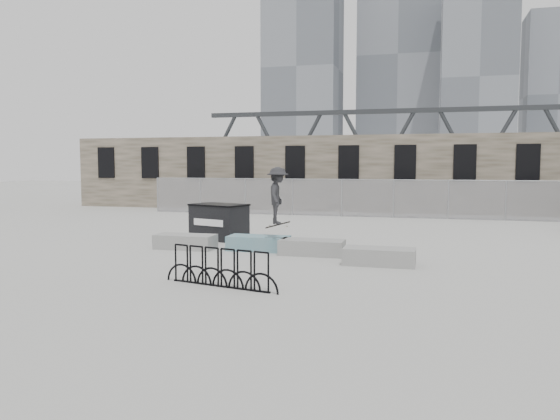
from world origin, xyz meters
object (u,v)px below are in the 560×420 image
object	(u,v)px
planter_center_right	(312,247)
dumpster	(219,222)
planter_offset	(379,256)
skateboarder	(278,196)
planter_center_left	(258,243)
planter_far_left	(185,241)
bike_rack	(220,268)

from	to	relation	value
planter_center_right	dumpster	world-z (taller)	dumpster
planter_center_right	planter_offset	bearing A→B (deg)	-27.67
skateboarder	planter_center_left	bearing A→B (deg)	52.11
planter_far_left	dumpster	world-z (taller)	dumpster
planter_far_left	planter_center_left	size ratio (longest dim) A/B	1.00
planter_offset	bike_rack	xyz separation A→B (m)	(-3.32, -3.76, 0.18)
planter_center_left	planter_center_right	xyz separation A→B (m)	(1.89, -0.39, 0.00)
planter_center_left	planter_center_right	distance (m)	1.93
dumpster	skateboarder	distance (m)	4.06
planter_center_left	planter_offset	distance (m)	4.34
planter_center_right	planter_offset	distance (m)	2.46
planter_center_left	skateboarder	size ratio (longest dim) A/B	1.02
planter_far_left	planter_offset	distance (m)	6.66
planter_center_left	skateboarder	world-z (taller)	skateboarder
planter_center_left	planter_far_left	bearing A→B (deg)	-173.23
planter_center_left	dumpster	world-z (taller)	dumpster
dumpster	planter_center_left	bearing A→B (deg)	-25.14
planter_center_right	bike_rack	world-z (taller)	bike_rack
skateboarder	bike_rack	bearing A→B (deg)	169.05
planter_center_left	planter_offset	xyz separation A→B (m)	(4.06, -1.53, 0.00)
bike_rack	skateboarder	world-z (taller)	skateboarder
planter_far_left	planter_center_left	world-z (taller)	same
dumpster	bike_rack	distance (m)	7.96
planter_offset	bike_rack	world-z (taller)	bike_rack
planter_center_right	skateboarder	bearing A→B (deg)	-179.73
planter_far_left	planter_center_left	distance (m)	2.50
planter_offset	skateboarder	size ratio (longest dim) A/B	1.02
bike_rack	dumpster	bearing A→B (deg)	111.87
planter_far_left	planter_offset	world-z (taller)	same
planter_center_left	dumpster	xyz separation A→B (m)	(-2.22, 2.09, 0.42)
planter_center_left	planter_offset	bearing A→B (deg)	-20.65
planter_far_left	planter_center_right	xyz separation A→B (m)	(4.37, -0.10, 0.00)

